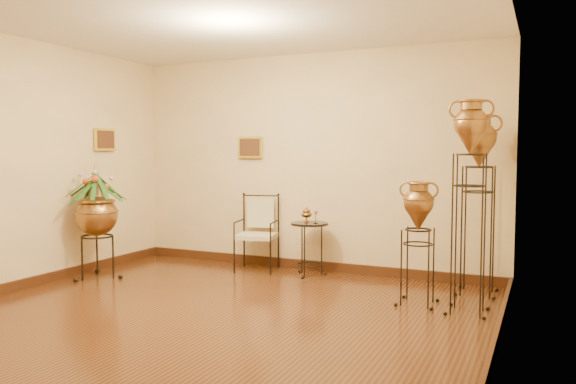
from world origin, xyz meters
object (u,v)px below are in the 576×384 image
at_px(planter_urn, 96,210).
at_px(armchair, 257,233).
at_px(amphora_tall, 469,204).
at_px(amphora_mid, 478,203).
at_px(side_table, 309,248).

distance_m(planter_urn, armchair, 2.00).
bearing_deg(amphora_tall, amphora_mid, 90.00).
height_order(amphora_mid, planter_urn, amphora_mid).
xyz_separation_m(armchair, side_table, (0.74, 0.00, -0.14)).
distance_m(planter_urn, side_table, 2.64).
xyz_separation_m(amphora_tall, armchair, (-2.74, 0.89, -0.55)).
bearing_deg(armchair, planter_urn, -154.81).
height_order(planter_urn, armchair, planter_urn).
xyz_separation_m(amphora_tall, planter_urn, (-4.30, -0.32, -0.21)).
height_order(amphora_mid, side_table, amphora_mid).
relative_size(amphora_tall, side_table, 2.45).
bearing_deg(planter_urn, amphora_tall, 4.25).
xyz_separation_m(amphora_tall, amphora_mid, (0.00, 0.80, -0.06)).
distance_m(amphora_tall, armchair, 2.93).
xyz_separation_m(amphora_mid, side_table, (-2.00, 0.09, -0.64)).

